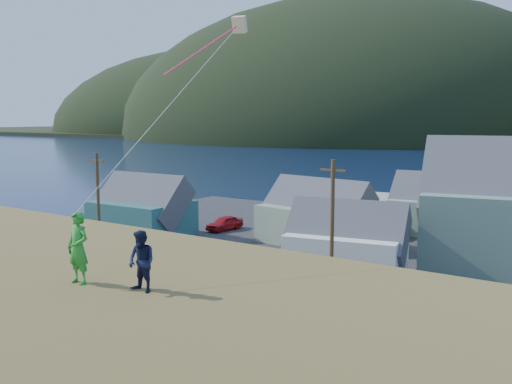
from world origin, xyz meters
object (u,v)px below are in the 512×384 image
shed_teal (142,208)px  shed_palegreen_near (316,215)px  wharf (435,208)px  shed_white (346,243)px  kite_flyer_green (78,248)px  kite_flyer_navy (142,261)px  shed_palegreen_far (449,207)px

shed_teal → shed_palegreen_near: 16.62m
wharf → shed_white: bearing=-83.9°
kite_flyer_green → wharf: bearing=96.9°
shed_teal → kite_flyer_navy: bearing=-45.6°
kite_flyer_navy → shed_palegreen_near: bearing=114.4°
shed_teal → shed_palegreen_near: size_ratio=0.88×
shed_palegreen_far → kite_flyer_green: (3.73, -45.80, 5.33)m
shed_palegreen_far → shed_teal: bearing=-149.2°
shed_teal → kite_flyer_green: bearing=-47.8°
shed_white → kite_flyer_green: size_ratio=5.06×
wharf → shed_teal: size_ratio=2.80×
wharf → shed_teal: shed_teal is taller
shed_palegreen_near → kite_flyer_green: kite_flyer_green is taller
kite_flyer_navy → shed_palegreen_far: bearing=99.2°
kite_flyer_navy → kite_flyer_green: bearing=-165.2°
shed_palegreen_near → shed_white: bearing=-41.2°
shed_teal → shed_palegreen_far: shed_palegreen_far is taller
shed_teal → kite_flyer_navy: 41.52m
wharf → kite_flyer_green: 59.68m
shed_palegreen_far → kite_flyer_navy: kite_flyer_navy is taller
shed_palegreen_near → kite_flyer_navy: kite_flyer_navy is taller
shed_teal → kite_flyer_navy: kite_flyer_navy is taller
shed_palegreen_near → shed_white: (6.86, -8.13, -0.14)m
wharf → kite_flyer_green: bearing=-81.4°
shed_white → kite_flyer_green: bearing=-89.7°
shed_palegreen_far → wharf: bearing=107.9°
wharf → shed_palegreen_near: size_ratio=2.46×
wharf → shed_teal: (-18.93, -29.46, 2.23)m
wharf → shed_palegreen_near: 23.74m
wharf → kite_flyer_green: size_ratio=14.35×
shed_teal → shed_white: size_ratio=1.01×
kite_flyer_navy → wharf: bearing=102.7°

